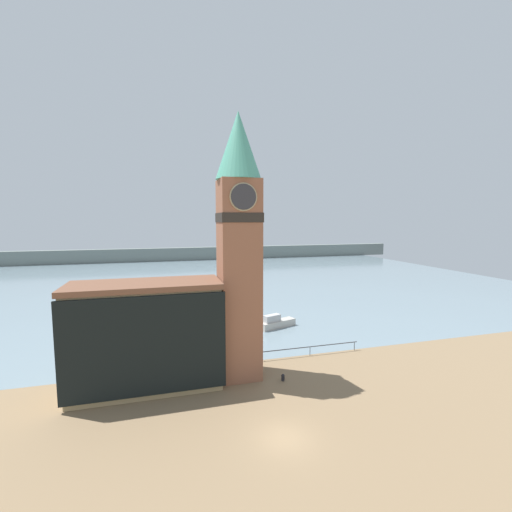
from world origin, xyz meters
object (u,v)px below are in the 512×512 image
pier_building (147,335)px  boat_near (276,323)px  mooring_bollard_near (283,377)px  clock_tower (239,240)px

pier_building → boat_near: size_ratio=2.36×
boat_near → mooring_bollard_near: bearing=-125.8°
clock_tower → pier_building: size_ratio=1.88×
pier_building → boat_near: bearing=38.0°
clock_tower → pier_building: clock_tower is taller
clock_tower → pier_building: 12.55m
clock_tower → mooring_bollard_near: bearing=-31.3°
boat_near → pier_building: bearing=-160.9°
clock_tower → mooring_bollard_near: clock_tower is taller
boat_near → mooring_bollard_near: size_ratio=8.56×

